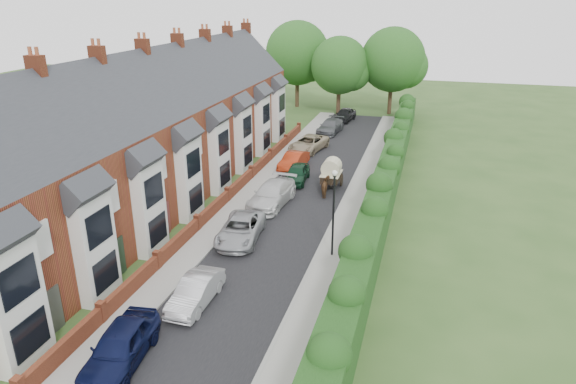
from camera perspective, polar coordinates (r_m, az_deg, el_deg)
name	(u,v)px	position (r m, az deg, el deg)	size (l,w,h in m)	color
ground	(252,284)	(26.83, -4.07, -10.12)	(140.00, 140.00, 0.00)	#2D4C1E
road	(297,203)	(36.34, 1.01, -1.28)	(6.00, 58.00, 0.02)	black
pavement_hedge_side	(355,209)	(35.58, 7.41, -1.88)	(2.20, 58.00, 0.12)	gray
pavement_house_side	(246,197)	(37.41, -4.69, -0.59)	(1.70, 58.00, 0.12)	gray
kerb_hedge_side	(340,207)	(35.73, 5.75, -1.70)	(0.18, 58.00, 0.13)	gray
kerb_house_side	(256,198)	(37.15, -3.54, -0.70)	(0.18, 58.00, 0.13)	gray
hedge	(382,191)	(34.83, 10.45, 0.15)	(2.10, 58.00, 2.85)	#153410
terrace_row	(153,136)	(37.89, -14.78, 6.09)	(9.05, 40.50, 11.50)	brown
garden_wall_row	(228,196)	(36.75, -6.71, -0.41)	(0.35, 40.35, 1.10)	brown
lamppost	(334,203)	(27.98, 5.10, -1.19)	(0.32, 0.32, 5.16)	black
tree_far_left	(343,67)	(62.99, 6.09, 13.66)	(7.14, 6.80, 9.29)	#332316
tree_far_right	(396,61)	(64.16, 11.91, 14.02)	(7.98, 7.60, 10.31)	#332316
tree_far_back	(301,55)	(67.04, 1.41, 15.01)	(8.40, 8.00, 10.82)	#332316
car_navy	(120,346)	(22.37, -18.15, -15.99)	(1.88, 4.68, 1.60)	black
car_silver_a	(196,292)	(25.26, -10.23, -10.84)	(1.41, 4.05, 1.33)	#B0B1B6
car_silver_b	(241,229)	(30.99, -5.30, -4.15)	(2.29, 4.98, 1.38)	#9DA0A4
car_white	(272,194)	(35.86, -1.80, -0.27)	(2.20, 5.42, 1.57)	silver
car_green	(297,174)	(40.30, 0.99, 2.06)	(1.62, 4.02, 1.37)	#0E311C
car_red	(294,161)	(43.43, 0.62, 3.50)	(1.45, 4.17, 1.37)	#9E2B11
car_beige	(309,144)	(48.38, 2.30, 5.40)	(2.39, 5.18, 1.44)	tan
car_grey	(330,126)	(54.98, 4.73, 7.28)	(1.98, 4.88, 1.42)	#4C4F53
car_black	(345,115)	(60.36, 6.32, 8.53)	(1.75, 4.36, 1.49)	black
horse	(326,187)	(37.50, 4.28, 0.52)	(0.75, 1.65, 1.40)	#51341D
horse_cart	(331,171)	(38.93, 4.85, 2.32)	(1.48, 3.27, 2.36)	black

